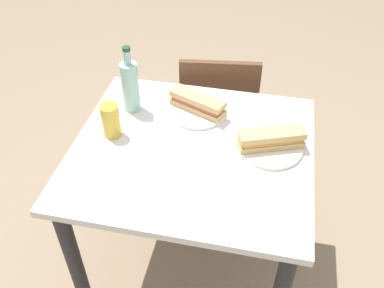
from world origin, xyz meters
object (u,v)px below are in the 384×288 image
beer_glass (111,121)px  baguette_sandwich_near (198,103)px  baguette_sandwich_far (271,139)px  knife_far (264,136)px  dining_table (192,174)px  plate_near (198,111)px  chair_far (218,113)px  water_bottle (130,86)px  plate_far (270,147)px  knife_near (202,102)px

beer_glass → baguette_sandwich_near: bearing=34.9°
baguette_sandwich_far → beer_glass: bearing=-176.0°
baguette_sandwich_far → knife_far: 0.06m
knife_far → beer_glass: beer_glass is taller
dining_table → plate_near: (-0.02, 0.22, 0.15)m
plate_near → knife_far: size_ratio=1.49×
chair_far → beer_glass: beer_glass is taller
dining_table → beer_glass: (-0.32, 0.01, 0.21)m
water_bottle → beer_glass: (-0.02, -0.18, -0.05)m
chair_far → baguette_sandwich_far: 0.70m
plate_far → beer_glass: beer_glass is taller
knife_far → chair_far: bearing=116.2°
baguette_sandwich_near → beer_glass: (-0.30, -0.21, 0.02)m
knife_far → plate_far: bearing=-57.5°
water_bottle → baguette_sandwich_far: bearing=-13.0°
plate_near → knife_near: (0.01, 0.05, 0.01)m
dining_table → plate_near: bearing=96.0°
dining_table → plate_far: 0.33m
baguette_sandwich_far → knife_far: size_ratio=1.56×
knife_near → knife_far: bearing=-32.2°
baguette_sandwich_near → beer_glass: bearing=-145.1°
dining_table → knife_near: size_ratio=5.17×
baguette_sandwich_far → beer_glass: size_ratio=1.86×
water_bottle → plate_far: bearing=-13.0°
chair_far → knife_near: (-0.03, -0.33, 0.30)m
chair_far → dining_table: bearing=-91.1°
baguette_sandwich_near → knife_near: 0.06m
baguette_sandwich_near → water_bottle: bearing=-173.9°
plate_near → water_bottle: 0.30m
dining_table → baguette_sandwich_far: bearing=11.2°
water_bottle → beer_glass: 0.19m
plate_near → plate_far: (0.31, -0.17, 0.00)m
baguette_sandwich_far → knife_far: bearing=122.5°
baguette_sandwich_far → water_bottle: size_ratio=0.88×
water_bottle → beer_glass: water_bottle is taller
knife_near → knife_far: same height
plate_far → knife_near: bearing=144.2°
plate_near → baguette_sandwich_far: baguette_sandwich_far is taller
baguette_sandwich_far → beer_glass: (-0.61, -0.04, 0.02)m
baguette_sandwich_near → plate_far: (0.31, -0.17, -0.04)m
plate_near → knife_far: (0.28, -0.12, 0.01)m
baguette_sandwich_near → knife_far: bearing=-22.7°
plate_near → beer_glass: bearing=-145.1°
chair_far → baguette_sandwich_far: baguette_sandwich_far is taller
plate_near → beer_glass: beer_glass is taller
chair_far → knife_near: 0.45m
plate_near → knife_far: 0.31m
plate_far → water_bottle: (-0.59, 0.14, 0.11)m
dining_table → knife_far: knife_far is taller
baguette_sandwich_near → water_bottle: water_bottle is taller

